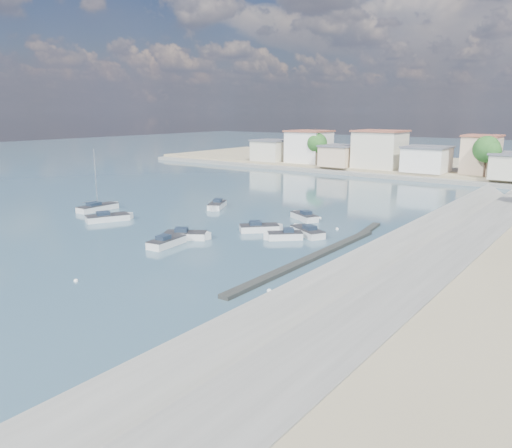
{
  "coord_description": "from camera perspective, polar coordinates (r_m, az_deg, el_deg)",
  "views": [
    {
      "loc": [
        30.36,
        -30.0,
        14.06
      ],
      "look_at": [
        -2.86,
        14.39,
        1.4
      ],
      "focal_mm": 35.0,
      "sensor_mm": 36.0,
      "label": 1
    }
  ],
  "objects": [
    {
      "name": "far_town",
      "position": [
        109.1,
        26.49,
        6.73
      ],
      "size": [
        113.01,
        12.8,
        8.35
      ],
      "color": "beige",
      "rests_on": "far_shore_land"
    },
    {
      "name": "motorboat_d",
      "position": [
        55.68,
        3.1,
        -1.38
      ],
      "size": [
        3.89,
        3.74,
        1.48
      ],
      "color": "silver",
      "rests_on": "ground"
    },
    {
      "name": "sailboat",
      "position": [
        75.32,
        -17.46,
        1.83
      ],
      "size": [
        2.02,
        6.58,
        9.0
      ],
      "color": "silver",
      "rests_on": "ground"
    },
    {
      "name": "breakwater",
      "position": [
        50.65,
        7.72,
        -3.17
      ],
      "size": [
        2.0,
        31.02,
        0.35
      ],
      "color": "black",
      "rests_on": "ground"
    },
    {
      "name": "shore_trees",
      "position": [
        100.86,
        24.29,
        7.28
      ],
      "size": [
        74.56,
        38.32,
        7.92
      ],
      "color": "#38281E",
      "rests_on": "ground"
    },
    {
      "name": "motorboat_a",
      "position": [
        53.92,
        -10.02,
        -2.04
      ],
      "size": [
        2.36,
        5.19,
        1.48
      ],
      "color": "silver",
      "rests_on": "ground"
    },
    {
      "name": "mooring_buoys",
      "position": [
        51.63,
        5.76,
        -2.95
      ],
      "size": [
        19.01,
        34.62,
        0.38
      ],
      "color": "white",
      "rests_on": "ground"
    },
    {
      "name": "motorboat_f",
      "position": [
        66.06,
        5.43,
        0.85
      ],
      "size": [
        4.82,
        3.72,
        1.48
      ],
      "color": "silver",
      "rests_on": "ground"
    },
    {
      "name": "ground",
      "position": [
        77.59,
        13.14,
        2.08
      ],
      "size": [
        400.0,
        400.0,
        0.0
      ],
      "primitive_type": "plane",
      "color": "#2F4F5F",
      "rests_on": "ground"
    },
    {
      "name": "far_shore_land",
      "position": [
        126.43,
        22.82,
        5.8
      ],
      "size": [
        160.0,
        40.0,
        1.4
      ],
      "primitive_type": "cube",
      "color": "gray",
      "rests_on": "ground"
    },
    {
      "name": "motorboat_c",
      "position": [
        57.83,
        5.76,
        -0.89
      ],
      "size": [
        5.3,
        3.99,
        1.48
      ],
      "color": "silver",
      "rests_on": "ground"
    },
    {
      "name": "motorboat_b",
      "position": [
        59.25,
        0.6,
        -0.49
      ],
      "size": [
        4.5,
        4.6,
        1.48
      ],
      "color": "silver",
      "rests_on": "ground"
    },
    {
      "name": "far_shore_quay",
      "position": [
        106.35,
        19.97,
        4.71
      ],
      "size": [
        160.0,
        2.5,
        0.8
      ],
      "primitive_type": "cube",
      "color": "slate",
      "rests_on": "ground"
    },
    {
      "name": "motorboat_h",
      "position": [
        56.32,
        -7.78,
        -1.32
      ],
      "size": [
        4.89,
        4.04,
        1.48
      ],
      "color": "silver",
      "rests_on": "ground"
    },
    {
      "name": "motorboat_e",
      "position": [
        67.8,
        -16.36,
        0.69
      ],
      "size": [
        4.25,
        5.94,
        1.48
      ],
      "color": "silver",
      "rests_on": "ground"
    },
    {
      "name": "seawall_walkway",
      "position": [
        46.51,
        20.54,
        -4.42
      ],
      "size": [
        5.0,
        90.0,
        1.8
      ],
      "primitive_type": "cube",
      "color": "slate",
      "rests_on": "ground"
    },
    {
      "name": "motorboat_g",
      "position": [
        73.53,
        -4.52,
        2.1
      ],
      "size": [
        3.83,
        5.19,
        1.48
      ],
      "color": "silver",
      "rests_on": "ground"
    }
  ]
}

